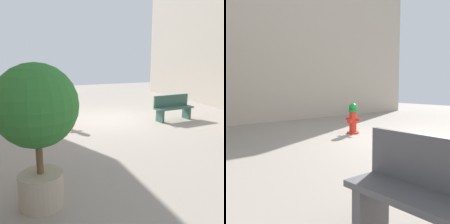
{
  "view_description": "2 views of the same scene",
  "coord_description": "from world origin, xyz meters",
  "views": [
    {
      "loc": [
        3.42,
        8.92,
        2.41
      ],
      "look_at": [
        0.74,
        2.21,
        0.8
      ],
      "focal_mm": 40.72,
      "sensor_mm": 36.0,
      "label": 1
    },
    {
      "loc": [
        -3.83,
        6.0,
        1.36
      ],
      "look_at": [
        0.93,
        1.94,
        0.76
      ],
      "focal_mm": 44.29,
      "sensor_mm": 36.0,
      "label": 2
    }
  ],
  "objects": [
    {
      "name": "ground_plane",
      "position": [
        0.0,
        0.0,
        0.0
      ],
      "size": [
        23.4,
        23.4,
        0.0
      ],
      "primitive_type": "plane",
      "color": "gray"
    },
    {
      "name": "fire_hydrant",
      "position": [
        1.79,
        0.66,
        0.43
      ],
      "size": [
        0.43,
        0.41,
        0.87
      ],
      "color": "red",
      "rests_on": "ground_plane"
    },
    {
      "name": "bench_far",
      "position": [
        -2.73,
        4.1,
        0.48
      ],
      "size": [
        1.42,
        0.45,
        0.95
      ],
      "color": "#4C4C51",
      "rests_on": "ground_plane"
    }
  ]
}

